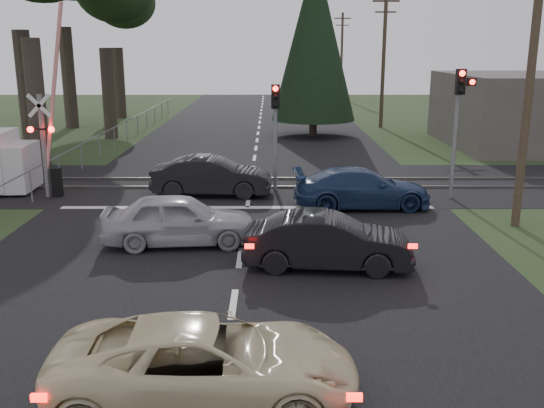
{
  "coord_description": "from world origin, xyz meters",
  "views": [
    {
      "loc": [
        0.82,
        -12.22,
        5.44
      ],
      "look_at": [
        0.85,
        3.71,
        1.3
      ],
      "focal_mm": 40.0,
      "sensor_mm": 36.0,
      "label": 1
    }
  ],
  "objects_px": {
    "utility_pole_mid": "(384,58)",
    "dark_car_far": "(212,176)",
    "crossing_signal": "(50,142)",
    "cream_coupe": "(206,363)",
    "dark_hatchback": "(328,242)",
    "blue_sedan": "(362,188)",
    "utility_pole_far": "(342,54)",
    "utility_pole_near": "(531,72)",
    "traffic_signal_right": "(459,109)",
    "traffic_signal_center": "(275,119)",
    "silver_car": "(179,220)"
  },
  "relations": [
    {
      "from": "dark_car_far",
      "to": "traffic_signal_right",
      "type": "bearing_deg",
      "value": -91.01
    },
    {
      "from": "utility_pole_mid",
      "to": "dark_car_far",
      "type": "bearing_deg",
      "value": -116.34
    },
    {
      "from": "silver_car",
      "to": "blue_sedan",
      "type": "height_order",
      "value": "silver_car"
    },
    {
      "from": "traffic_signal_center",
      "to": "dark_hatchback",
      "type": "height_order",
      "value": "traffic_signal_center"
    },
    {
      "from": "crossing_signal",
      "to": "cream_coupe",
      "type": "distance_m",
      "value": 15.31
    },
    {
      "from": "blue_sedan",
      "to": "traffic_signal_center",
      "type": "bearing_deg",
      "value": 47.78
    },
    {
      "from": "utility_pole_near",
      "to": "crossing_signal",
      "type": "bearing_deg",
      "value": 166.5
    },
    {
      "from": "dark_hatchback",
      "to": "silver_car",
      "type": "xyz_separation_m",
      "value": [
        -4.01,
        1.91,
        0.03
      ]
    },
    {
      "from": "dark_hatchback",
      "to": "silver_car",
      "type": "relative_size",
      "value": 0.99
    },
    {
      "from": "traffic_signal_right",
      "to": "traffic_signal_center",
      "type": "height_order",
      "value": "traffic_signal_right"
    },
    {
      "from": "utility_pole_near",
      "to": "utility_pole_mid",
      "type": "xyz_separation_m",
      "value": [
        0.0,
        24.0,
        0.0
      ]
    },
    {
      "from": "cream_coupe",
      "to": "blue_sedan",
      "type": "relative_size",
      "value": 1.01
    },
    {
      "from": "utility_pole_far",
      "to": "cream_coupe",
      "type": "height_order",
      "value": "utility_pole_far"
    },
    {
      "from": "blue_sedan",
      "to": "cream_coupe",
      "type": "bearing_deg",
      "value": 157.73
    },
    {
      "from": "crossing_signal",
      "to": "dark_car_far",
      "type": "bearing_deg",
      "value": 2.34
    },
    {
      "from": "blue_sedan",
      "to": "crossing_signal",
      "type": "bearing_deg",
      "value": 79.2
    },
    {
      "from": "utility_pole_far",
      "to": "dark_car_far",
      "type": "relative_size",
      "value": 2.02
    },
    {
      "from": "cream_coupe",
      "to": "utility_pole_mid",
      "type": "bearing_deg",
      "value": -16.35
    },
    {
      "from": "utility_pole_mid",
      "to": "utility_pole_far",
      "type": "xyz_separation_m",
      "value": [
        0.0,
        25.0,
        0.0
      ]
    },
    {
      "from": "cream_coupe",
      "to": "dark_hatchback",
      "type": "height_order",
      "value": "dark_hatchback"
    },
    {
      "from": "utility_pole_near",
      "to": "utility_pole_mid",
      "type": "relative_size",
      "value": 1.0
    },
    {
      "from": "utility_pole_mid",
      "to": "cream_coupe",
      "type": "distance_m",
      "value": 35.06
    },
    {
      "from": "traffic_signal_right",
      "to": "utility_pole_near",
      "type": "xyz_separation_m",
      "value": [
        0.95,
        -3.47,
        1.41
      ]
    },
    {
      "from": "utility_pole_far",
      "to": "blue_sedan",
      "type": "bearing_deg",
      "value": -95.51
    },
    {
      "from": "traffic_signal_right",
      "to": "utility_pole_far",
      "type": "distance_m",
      "value": 45.56
    },
    {
      "from": "traffic_signal_center",
      "to": "utility_pole_near",
      "type": "distance_m",
      "value": 9.05
    },
    {
      "from": "crossing_signal",
      "to": "cream_coupe",
      "type": "height_order",
      "value": "crossing_signal"
    },
    {
      "from": "utility_pole_mid",
      "to": "silver_car",
      "type": "relative_size",
      "value": 2.11
    },
    {
      "from": "utility_pole_mid",
      "to": "utility_pole_near",
      "type": "bearing_deg",
      "value": -90.0
    },
    {
      "from": "dark_car_far",
      "to": "crossing_signal",
      "type": "bearing_deg",
      "value": 94.86
    },
    {
      "from": "dark_hatchback",
      "to": "traffic_signal_center",
      "type": "bearing_deg",
      "value": 13.27
    },
    {
      "from": "utility_pole_far",
      "to": "silver_car",
      "type": "xyz_separation_m",
      "value": [
        -10.26,
        -50.83,
        -4.0
      ]
    },
    {
      "from": "utility_pole_mid",
      "to": "utility_pole_far",
      "type": "relative_size",
      "value": 1.0
    },
    {
      "from": "utility_pole_mid",
      "to": "blue_sedan",
      "type": "distance_m",
      "value": 22.59
    },
    {
      "from": "utility_pole_near",
      "to": "cream_coupe",
      "type": "distance_m",
      "value": 13.66
    },
    {
      "from": "crossing_signal",
      "to": "dark_hatchback",
      "type": "bearing_deg",
      "value": -38.3
    },
    {
      "from": "utility_pole_near",
      "to": "utility_pole_mid",
      "type": "distance_m",
      "value": 24.0
    },
    {
      "from": "dark_hatchback",
      "to": "dark_car_far",
      "type": "bearing_deg",
      "value": 29.95
    },
    {
      "from": "utility_pole_far",
      "to": "cream_coupe",
      "type": "relative_size",
      "value": 1.88
    },
    {
      "from": "utility_pole_mid",
      "to": "dark_hatchback",
      "type": "relative_size",
      "value": 2.14
    },
    {
      "from": "silver_car",
      "to": "dark_car_far",
      "type": "height_order",
      "value": "dark_car_far"
    },
    {
      "from": "blue_sedan",
      "to": "dark_car_far",
      "type": "height_order",
      "value": "dark_car_far"
    },
    {
      "from": "crossing_signal",
      "to": "traffic_signal_right",
      "type": "bearing_deg",
      "value": -1.21
    },
    {
      "from": "utility_pole_far",
      "to": "dark_hatchback",
      "type": "distance_m",
      "value": 53.26
    },
    {
      "from": "traffic_signal_center",
      "to": "dark_hatchback",
      "type": "distance_m",
      "value": 8.76
    },
    {
      "from": "silver_car",
      "to": "dark_car_far",
      "type": "xyz_separation_m",
      "value": [
        0.37,
        5.86,
        0.01
      ]
    },
    {
      "from": "traffic_signal_right",
      "to": "utility_pole_near",
      "type": "relative_size",
      "value": 0.52
    },
    {
      "from": "traffic_signal_right",
      "to": "traffic_signal_center",
      "type": "bearing_deg",
      "value": 169.59
    },
    {
      "from": "cream_coupe",
      "to": "dark_hatchback",
      "type": "bearing_deg",
      "value": -24.15
    },
    {
      "from": "utility_pole_far",
      "to": "blue_sedan",
      "type": "relative_size",
      "value": 1.9
    }
  ]
}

